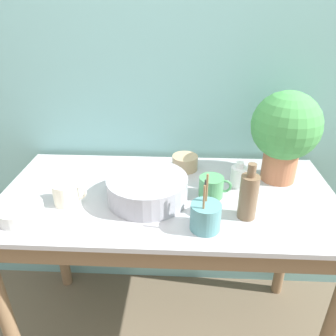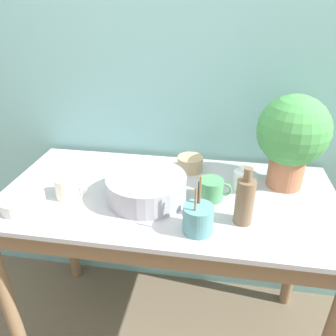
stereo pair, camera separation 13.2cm
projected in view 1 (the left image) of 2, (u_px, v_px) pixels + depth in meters
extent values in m
cube|color=#7AB2B2|center=(172.00, 91.00, 1.58)|extent=(6.00, 0.05, 2.40)
cylinder|color=#846647|center=(7.00, 319.00, 1.35)|extent=(0.06, 0.06, 0.85)
cylinder|color=#846647|center=(329.00, 334.00, 1.29)|extent=(0.06, 0.06, 0.85)
cylinder|color=#846647|center=(57.00, 228.00, 1.88)|extent=(0.06, 0.06, 0.85)
cylinder|color=#846647|center=(288.00, 236.00, 1.82)|extent=(0.06, 0.06, 0.85)
cube|color=#846647|center=(164.00, 256.00, 1.15)|extent=(1.30, 0.02, 0.10)
cube|color=#B2B2B7|center=(168.00, 195.00, 1.38)|extent=(1.40, 0.70, 0.02)
cylinder|color=#B7704C|center=(279.00, 166.00, 1.46)|extent=(0.15, 0.15, 0.13)
sphere|color=#47994C|center=(286.00, 126.00, 1.37)|extent=(0.29, 0.29, 0.29)
cylinder|color=#A8A8B2|center=(147.00, 189.00, 1.31)|extent=(0.32, 0.32, 0.10)
cylinder|color=brown|center=(248.00, 197.00, 1.19)|extent=(0.07, 0.07, 0.17)
cylinder|color=brown|center=(252.00, 170.00, 1.14)|extent=(0.03, 0.03, 0.05)
cylinder|color=white|center=(239.00, 177.00, 1.41)|extent=(0.07, 0.07, 0.09)
cylinder|color=white|center=(240.00, 165.00, 1.39)|extent=(0.03, 0.03, 0.02)
cylinder|color=#4C935B|center=(211.00, 187.00, 1.34)|extent=(0.10, 0.10, 0.09)
torus|color=#4C935B|center=(225.00, 186.00, 1.33)|extent=(0.06, 0.01, 0.06)
cylinder|color=beige|center=(66.00, 193.00, 1.29)|extent=(0.10, 0.10, 0.09)
torus|color=beige|center=(79.00, 193.00, 1.29)|extent=(0.06, 0.01, 0.06)
cylinder|color=tan|center=(185.00, 162.00, 1.56)|extent=(0.12, 0.12, 0.07)
cylinder|color=silver|center=(20.00, 211.00, 1.22)|extent=(0.17, 0.17, 0.05)
cylinder|color=#569399|center=(206.00, 217.00, 1.15)|extent=(0.11, 0.11, 0.10)
cylinder|color=olive|center=(203.00, 210.00, 1.11)|extent=(0.01, 0.01, 0.19)
cylinder|color=#333333|center=(205.00, 203.00, 1.15)|extent=(0.01, 0.03, 0.18)
cylinder|color=olive|center=(206.00, 200.00, 1.14)|extent=(0.01, 0.01, 0.21)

